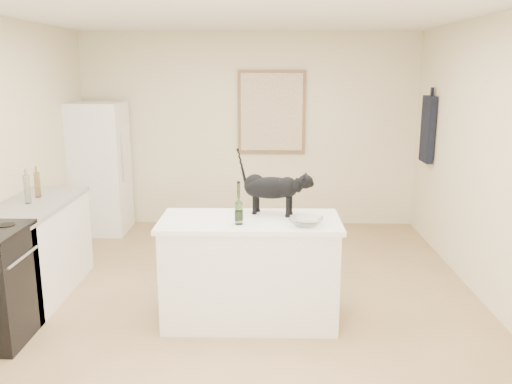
% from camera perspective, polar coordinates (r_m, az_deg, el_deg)
% --- Properties ---
extents(floor, '(5.50, 5.50, 0.00)m').
position_cam_1_polar(floor, '(4.93, -1.75, -12.37)').
color(floor, tan).
rests_on(floor, ground).
extents(ceiling, '(5.50, 5.50, 0.00)m').
position_cam_1_polar(ceiling, '(4.48, -1.99, 19.24)').
color(ceiling, white).
rests_on(ceiling, ground).
extents(wall_back, '(4.50, 0.00, 4.50)m').
position_cam_1_polar(wall_back, '(7.25, -0.72, 6.60)').
color(wall_back, beige).
rests_on(wall_back, ground).
extents(wall_front, '(4.50, 0.00, 4.50)m').
position_cam_1_polar(wall_front, '(1.90, -6.29, -12.54)').
color(wall_front, beige).
rests_on(wall_front, ground).
extents(wall_right, '(0.00, 5.50, 5.50)m').
position_cam_1_polar(wall_right, '(4.95, 25.16, 2.31)').
color(wall_right, beige).
rests_on(wall_right, ground).
extents(island_base, '(1.44, 0.67, 0.86)m').
position_cam_1_polar(island_base, '(4.57, -0.65, -8.59)').
color(island_base, white).
rests_on(island_base, floor).
extents(island_top, '(1.50, 0.70, 0.04)m').
position_cam_1_polar(island_top, '(4.43, -0.66, -3.17)').
color(island_top, white).
rests_on(island_top, island_base).
extents(left_cabinets, '(0.60, 1.40, 0.86)m').
position_cam_1_polar(left_cabinets, '(5.49, -22.49, -5.86)').
color(left_cabinets, white).
rests_on(left_cabinets, floor).
extents(left_countertop, '(0.62, 1.44, 0.04)m').
position_cam_1_polar(left_countertop, '(5.37, -22.91, -1.30)').
color(left_countertop, gray).
rests_on(left_countertop, left_cabinets).
extents(fridge, '(0.68, 0.68, 1.70)m').
position_cam_1_polar(fridge, '(7.25, -16.42, 2.47)').
color(fridge, white).
rests_on(fridge, floor).
extents(artwork_frame, '(0.90, 0.03, 1.10)m').
position_cam_1_polar(artwork_frame, '(7.19, 1.68, 8.54)').
color(artwork_frame, brown).
rests_on(artwork_frame, wall_back).
extents(artwork_canvas, '(0.82, 0.00, 1.02)m').
position_cam_1_polar(artwork_canvas, '(7.17, 1.68, 8.53)').
color(artwork_canvas, beige).
rests_on(artwork_canvas, wall_back).
extents(hanging_garment, '(0.08, 0.34, 0.80)m').
position_cam_1_polar(hanging_garment, '(6.82, 17.91, 6.41)').
color(hanging_garment, black).
rests_on(hanging_garment, wall_right).
extents(black_cat, '(0.62, 0.35, 0.41)m').
position_cam_1_polar(black_cat, '(4.52, 1.65, 0.14)').
color(black_cat, black).
rests_on(black_cat, island_top).
extents(wine_bottle, '(0.08, 0.08, 0.31)m').
position_cam_1_polar(wine_bottle, '(4.24, -1.86, -1.47)').
color(wine_bottle, '#2B5522').
rests_on(wine_bottle, island_top).
extents(glass_bowl, '(0.32, 0.32, 0.07)m').
position_cam_1_polar(glass_bowl, '(4.25, 5.38, -3.20)').
color(glass_bowl, silver).
rests_on(glass_bowl, island_top).
extents(fridge_paper, '(0.06, 0.12, 0.17)m').
position_cam_1_polar(fridge_paper, '(7.20, -13.75, 6.41)').
color(fridge_paper, silver).
rests_on(fridge_paper, fridge).
extents(counter_bottle_cluster, '(0.07, 0.30, 0.27)m').
position_cam_1_polar(counter_bottle_cluster, '(5.44, -22.86, 0.47)').
color(counter_bottle_cluster, '#929C90').
rests_on(counter_bottle_cluster, left_countertop).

